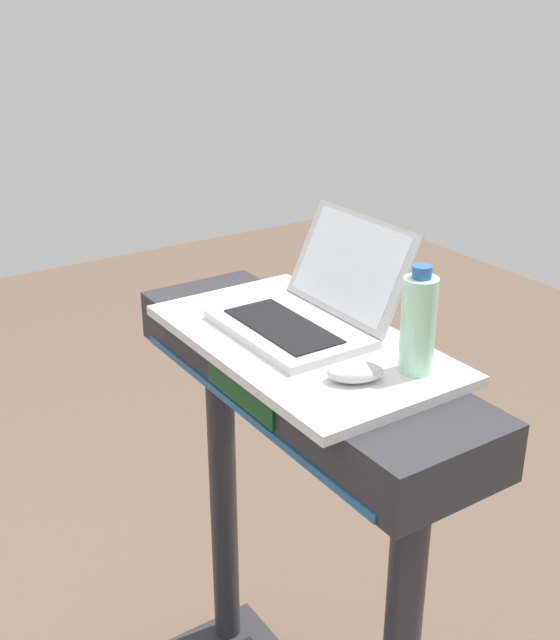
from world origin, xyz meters
name	(u,v)px	position (x,y,z in m)	size (l,w,h in m)	color
desk_board	(301,342)	(0.00, 0.70, 1.17)	(0.64, 0.37, 0.02)	silver
laptop	(309,307)	(-0.03, 0.74, 1.23)	(0.32, 0.30, 0.21)	#B7B7BC
computer_mouse	(355,372)	(0.20, 0.67, 1.20)	(0.06, 0.10, 0.03)	#B2B2B7
water_bottle	(418,324)	(0.23, 0.79, 1.27)	(0.06, 0.06, 0.20)	#9EDBB2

